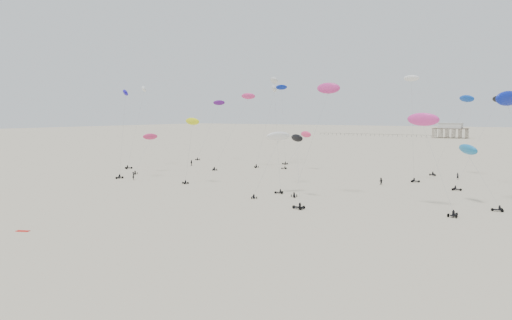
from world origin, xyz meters
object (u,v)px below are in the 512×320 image
Objects in this scene: pavilion_main at (450,131)px; rig_0 at (147,145)px; spectator_0 at (134,180)px; rig_4 at (272,100)px; rig_9 at (282,105)px.

pavilion_main is 246.56m from rig_0.
spectator_0 is at bearing -96.06° from pavilion_main.
rig_4 reaches higher than rig_0.
pavilion_main is at bearing -55.98° from spectator_0.
pavilion_main is at bearing -114.64° from rig_4.
spectator_0 is (-11.37, -47.62, -20.20)m from rig_4.
pavilion_main is 9.16× the size of spectator_0.
spectator_0 is at bearing 177.18° from rig_9.
rig_0 is 41.41m from rig_4.
rig_9 is at bearing -151.37° from rig_0.
pavilion_main is 0.82× the size of rig_4.
pavilion_main is 258.90m from spectator_0.
rig_0 is 0.43× the size of rig_9.
rig_0 is 0.44× the size of rig_4.
rig_9 is 61.23m from spectator_0.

